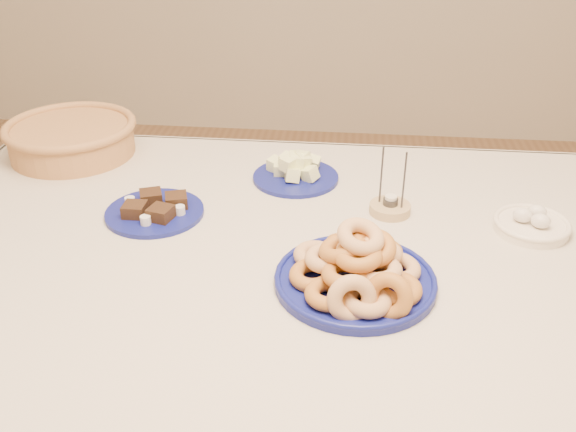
% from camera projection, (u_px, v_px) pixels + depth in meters
% --- Properties ---
extents(dining_table, '(1.71, 1.11, 0.75)m').
position_uv_depth(dining_table, '(290.00, 288.00, 1.38)').
color(dining_table, brown).
rests_on(dining_table, ground).
extents(donut_platter, '(0.33, 0.33, 0.14)m').
position_uv_depth(donut_platter, '(357.00, 270.00, 1.19)').
color(donut_platter, navy).
rests_on(donut_platter, dining_table).
extents(melon_plate, '(0.25, 0.25, 0.07)m').
position_uv_depth(melon_plate, '(296.00, 170.00, 1.59)').
color(melon_plate, navy).
rests_on(melon_plate, dining_table).
extents(brownie_plate, '(0.22, 0.22, 0.04)m').
position_uv_depth(brownie_plate, '(155.00, 210.00, 1.44)').
color(brownie_plate, navy).
rests_on(brownie_plate, dining_table).
extents(wicker_basket, '(0.41, 0.41, 0.09)m').
position_uv_depth(wicker_basket, '(72.00, 137.00, 1.71)').
color(wicker_basket, '#99663D').
rests_on(wicker_basket, dining_table).
extents(candle_holder, '(0.12, 0.12, 0.16)m').
position_uv_depth(candle_holder, '(390.00, 207.00, 1.45)').
color(candle_holder, tan).
rests_on(candle_holder, dining_table).
extents(egg_bowl, '(0.21, 0.21, 0.05)m').
position_uv_depth(egg_bowl, '(532.00, 224.00, 1.37)').
color(egg_bowl, white).
rests_on(egg_bowl, dining_table).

